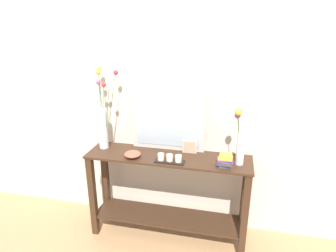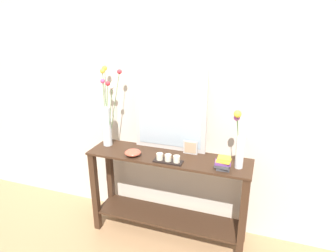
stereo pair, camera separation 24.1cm
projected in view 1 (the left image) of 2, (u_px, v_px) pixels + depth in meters
The scene contains 10 objects.
ground_plane at pixel (168, 234), 2.79m from camera, with size 7.00×6.00×0.02m, color #A87F56.
wall_back at pixel (175, 89), 2.61m from camera, with size 6.40×0.08×2.70m, color beige.
console_table at pixel (168, 189), 2.62m from camera, with size 1.44×0.36×0.82m.
mirror_leaning at pixel (168, 109), 2.52m from camera, with size 0.66×0.03×0.77m.
tall_vase_left at pixel (103, 121), 2.60m from camera, with size 0.22×0.20×0.73m.
vase_right at pixel (240, 142), 2.30m from camera, with size 0.10×0.09×0.48m.
candle_tray at pixel (170, 159), 2.39m from camera, with size 0.24×0.09×0.07m.
picture_frame_small at pixel (190, 147), 2.55m from camera, with size 0.13×0.01×0.12m.
decorative_bowl at pixel (133, 154), 2.47m from camera, with size 0.14×0.14×0.05m.
book_stack at pixel (225, 161), 2.30m from camera, with size 0.13×0.10×0.10m.
Camera 1 is at (0.51, -2.22, 1.90)m, focal length 30.88 mm.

